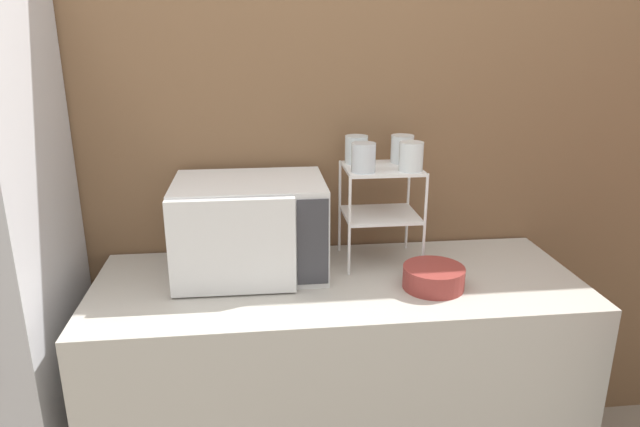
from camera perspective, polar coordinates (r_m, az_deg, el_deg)
The scene contains 9 objects.
wall_back at distance 2.20m, azimuth 0.54°, elevation 7.26°, with size 8.00×0.06×2.60m.
counter at distance 2.20m, azimuth 1.70°, elevation -17.15°, with size 1.67×0.65×0.88m.
microwave at distance 2.00m, azimuth -7.07°, elevation -1.41°, with size 0.52×0.40×0.33m.
dish_rack at distance 2.07m, azimuth 6.13°, elevation 1.95°, with size 0.28×0.24×0.36m.
glass_front_left at distance 1.95m, azimuth 4.37°, elevation 5.61°, with size 0.08×0.08×0.10m.
glass_back_right at distance 2.11m, azimuth 8.21°, elevation 6.42°, with size 0.08×0.08×0.10m.
glass_front_right at distance 1.99m, azimuth 9.10°, elevation 5.65°, with size 0.08×0.08×0.10m.
glass_back_left at distance 2.08m, azimuth 3.65°, elevation 6.41°, with size 0.08×0.08×0.10m.
bowl at distance 1.95m, azimuth 11.28°, elevation -6.31°, with size 0.21×0.21×0.07m.
Camera 1 is at (-0.27, -1.46, 1.71)m, focal length 32.00 mm.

